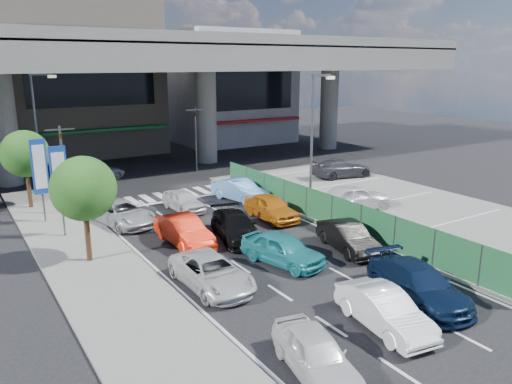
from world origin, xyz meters
TOP-DOWN VIEW (x-y plane):
  - ground at (0.00, 0.00)m, footprint 120.00×120.00m
  - parking_lot at (11.00, 2.00)m, footprint 12.00×28.00m
  - sidewalk_left at (-7.00, 4.00)m, footprint 4.00×30.00m
  - fence_run at (5.30, 1.00)m, footprint 0.16×22.00m
  - expressway at (0.00, 22.00)m, footprint 64.00×14.00m
  - building_center at (0.00, 32.97)m, footprint 14.00×10.90m
  - building_east at (16.00, 31.97)m, footprint 12.00×10.90m
  - traffic_light_left at (-6.20, 12.00)m, footprint 1.60×1.24m
  - traffic_light_right at (5.50, 19.00)m, footprint 1.60×1.24m
  - street_lamp_right at (7.17, 6.00)m, footprint 1.65×0.22m
  - street_lamp_left at (-6.33, 18.00)m, footprint 1.65×0.22m
  - signboard_near at (-7.20, 7.99)m, footprint 0.80×0.14m
  - signboard_far at (-7.60, 10.99)m, footprint 0.80×0.14m
  - tree_near at (-7.00, 4.00)m, footprint 2.80×2.80m
  - tree_far at (-7.80, 14.50)m, footprint 2.80×2.80m
  - van_white_back_left at (-3.70, -7.75)m, footprint 2.21×3.92m
  - hatch_white_back_mid at (-0.18, -7.01)m, footprint 1.94×4.15m
  - minivan_navy_back at (2.33, -6.29)m, footprint 2.85×5.05m
  - sedan_white_mid_left at (-3.57, -1.13)m, footprint 2.11×4.47m
  - taxi_teal_mid at (0.17, -0.68)m, footprint 2.60×4.33m
  - hatch_black_mid_right at (3.69, -1.02)m, footprint 2.30×4.25m
  - taxi_orange_left at (-2.47, 3.93)m, footprint 1.54×4.21m
  - sedan_black_mid at (0.03, 3.18)m, footprint 2.86×4.81m
  - taxi_orange_right at (3.39, 4.98)m, footprint 1.72×4.09m
  - wagon_silver_front_left at (-4.06, 8.58)m, footprint 3.13×5.01m
  - sedan_white_front_mid at (-0.09, 9.21)m, footprint 1.65×3.67m
  - kei_truck_front_right at (3.89, 9.27)m, footprint 2.35×4.41m
  - crossing_wagon_silver at (-2.43, 19.88)m, footprint 4.82×3.17m
  - parked_sedan_white at (8.57, 3.75)m, footprint 4.76×2.65m
  - parked_sedan_dgrey at (13.87, 10.79)m, footprint 5.04×2.73m
  - traffic_cone at (7.64, 5.09)m, footprint 0.48×0.48m

SIDE VIEW (x-z plane):
  - ground at x=0.00m, z-range 0.00..0.00m
  - parking_lot at x=11.00m, z-range 0.00..0.06m
  - sidewalk_left at x=-7.00m, z-range 0.00..0.12m
  - traffic_cone at x=7.64m, z-range 0.06..0.78m
  - sedan_white_front_mid at x=-0.09m, z-range 0.00..1.22m
  - crossing_wagon_silver at x=-2.43m, z-range 0.00..1.23m
  - sedan_white_mid_left at x=-3.57m, z-range 0.00..1.24m
  - van_white_back_left at x=-3.70m, z-range 0.00..1.26m
  - wagon_silver_front_left at x=-4.06m, z-range 0.00..1.29m
  - sedan_black_mid at x=0.03m, z-range 0.00..1.31m
  - hatch_white_back_mid at x=-0.18m, z-range 0.00..1.32m
  - hatch_black_mid_right at x=3.69m, z-range 0.00..1.33m
  - minivan_navy_back at x=2.33m, z-range 0.00..1.38m
  - taxi_teal_mid at x=0.17m, z-range 0.00..1.38m
  - taxi_orange_left at x=-2.47m, z-range 0.00..1.38m
  - taxi_orange_right at x=3.39m, z-range 0.00..1.38m
  - kei_truck_front_right at x=3.89m, z-range 0.00..1.38m
  - parked_sedan_dgrey at x=13.87m, z-range 0.06..1.45m
  - parked_sedan_white at x=8.57m, z-range 0.06..1.59m
  - fence_run at x=5.30m, z-range 0.00..1.80m
  - signboard_near at x=-7.20m, z-range 0.71..5.41m
  - signboard_far at x=-7.60m, z-range 0.71..5.41m
  - tree_near at x=-7.00m, z-range 0.99..5.79m
  - tree_far at x=-7.80m, z-range 0.99..5.79m
  - traffic_light_left at x=-6.20m, z-range 1.34..6.54m
  - traffic_light_right at x=5.50m, z-range 1.34..6.54m
  - street_lamp_right at x=7.17m, z-range 0.77..8.77m
  - street_lamp_left at x=-6.33m, z-range 0.77..8.77m
  - building_east at x=16.00m, z-range -0.01..11.99m
  - building_center at x=0.00m, z-range -0.01..14.99m
  - expressway at x=0.00m, z-range 3.39..14.14m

